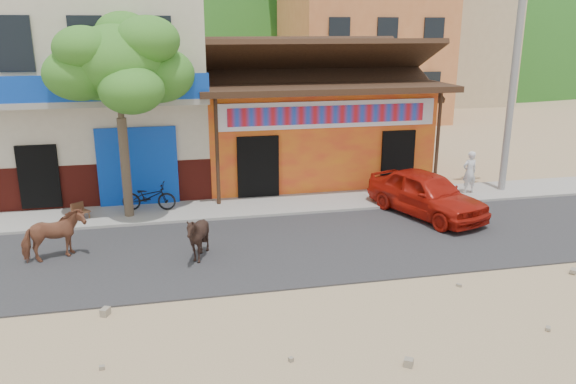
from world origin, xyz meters
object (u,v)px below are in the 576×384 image
Objects in this scene: cafe_chair_right at (80,205)px; tree at (121,118)px; cow_tan at (54,236)px; scooter at (149,197)px; utility_pole at (514,75)px; red_car at (426,193)px; cow_dark at (198,237)px; pedestrian at (469,172)px.

tree is at bearing -38.98° from cafe_chair_right.
tree is 4.15m from cow_tan.
tree is at bearing 134.88° from scooter.
red_car is at bearing -154.15° from utility_pole.
scooter is (-12.20, 0.21, -3.56)m from utility_pole.
cafe_chair_right is (0.23, 2.92, -0.11)m from cow_tan.
cow_dark is 10.25m from pedestrian.
tree is 2.92m from cafe_chair_right.
pedestrian reaches higher than red_car.
utility_pole reaches higher than tree.
utility_pole is 15.16m from cow_tan.
cafe_chair_right is at bearing -166.79° from cow_dark.
cafe_chair_right is at bearing -27.45° from cow_tan.
utility_pole is 4.79× the size of scooter.
tree is at bearing -5.61° from pedestrian.
pedestrian is at bearing -39.04° from cafe_chair_right.
cow_tan is 1.02× the size of pedestrian.
red_car is 2.45× the size of scooter.
utility_pole is at bearing 5.86° from red_car.
scooter is 1.13× the size of pedestrian.
utility_pole is 1.96× the size of red_car.
red_car reaches higher than cow_dark.
scooter is at bearing 146.24° from red_car.
cow_tan is at bearing -119.04° from tree.
cow_tan reaches higher than cow_dark.
tree is at bearing -52.07° from cow_tan.
red_car is at bearing 77.89° from cow_dark.
cow_dark is 0.30× the size of red_car.
utility_pole is 5.32× the size of cow_tan.
utility_pole is 12.11m from cow_dark.
cafe_chair_right is at bearing 151.05° from red_car.
utility_pole is at bearing 179.93° from pedestrian.
cow_tan is (-1.63, -2.93, -2.44)m from tree.
cow_tan is at bearing -167.77° from utility_pole.
scooter is (0.60, 0.41, -2.56)m from tree.
cow_dark is at bearing 15.69° from pedestrian.
utility_pole is 6.55× the size of cow_dark.
cafe_chair_right is (-10.39, 1.64, -0.17)m from red_car.
cow_dark is (3.50, -0.78, -0.02)m from cow_tan.
cow_dark is at bearing -160.29° from utility_pole.
tree reaches higher than cow_dark.
utility_pole is 14.64m from cafe_chair_right.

